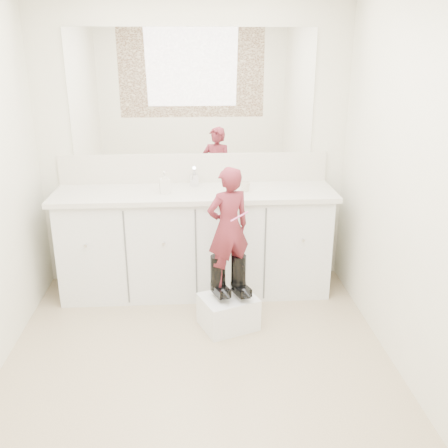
{
  "coord_description": "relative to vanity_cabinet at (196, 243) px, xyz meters",
  "views": [
    {
      "loc": [
        -0.01,
        -2.69,
        2.0
      ],
      "look_at": [
        0.21,
        0.7,
        0.78
      ],
      "focal_mm": 40.0,
      "sensor_mm": 36.0,
      "label": 1
    }
  ],
  "objects": [
    {
      "name": "floor",
      "position": [
        0.0,
        -1.23,
        -0.42
      ],
      "size": [
        3.0,
        3.0,
        0.0
      ],
      "primitive_type": "plane",
      "color": "#968062",
      "rests_on": "ground"
    },
    {
      "name": "wall_back",
      "position": [
        0.0,
        0.27,
        0.77
      ],
      "size": [
        2.6,
        0.0,
        2.6
      ],
      "primitive_type": "plane",
      "rotation": [
        1.57,
        0.0,
        0.0
      ],
      "color": "beige",
      "rests_on": "floor"
    },
    {
      "name": "wall_front",
      "position": [
        0.0,
        -2.73,
        0.77
      ],
      "size": [
        2.6,
        0.0,
        2.6
      ],
      "primitive_type": "plane",
      "rotation": [
        -1.57,
        0.0,
        0.0
      ],
      "color": "beige",
      "rests_on": "floor"
    },
    {
      "name": "wall_right",
      "position": [
        1.3,
        -1.23,
        0.78
      ],
      "size": [
        0.0,
        3.0,
        3.0
      ],
      "primitive_type": "plane",
      "rotation": [
        1.57,
        0.0,
        -1.57
      ],
      "color": "beige",
      "rests_on": "floor"
    },
    {
      "name": "vanity_cabinet",
      "position": [
        0.0,
        0.0,
        0.0
      ],
      "size": [
        2.2,
        0.55,
        0.85
      ],
      "primitive_type": "cube",
      "color": "silver",
      "rests_on": "floor"
    },
    {
      "name": "countertop",
      "position": [
        0.0,
        -0.01,
        0.45
      ],
      "size": [
        2.28,
        0.58,
        0.04
      ],
      "primitive_type": "cube",
      "color": "beige",
      "rests_on": "vanity_cabinet"
    },
    {
      "name": "backsplash",
      "position": [
        0.0,
        0.26,
        0.59
      ],
      "size": [
        2.28,
        0.03,
        0.25
      ],
      "primitive_type": "cube",
      "color": "beige",
      "rests_on": "countertop"
    },
    {
      "name": "mirror",
      "position": [
        0.0,
        0.26,
        1.22
      ],
      "size": [
        2.0,
        0.02,
        1.0
      ],
      "primitive_type": "cube",
      "color": "white",
      "rests_on": "wall_back"
    },
    {
      "name": "dot_panel",
      "position": [
        0.0,
        -2.71,
        1.22
      ],
      "size": [
        2.0,
        0.01,
        1.2
      ],
      "primitive_type": "cube",
      "color": "#472819",
      "rests_on": "wall_front"
    },
    {
      "name": "faucet",
      "position": [
        0.0,
        0.15,
        0.52
      ],
      "size": [
        0.08,
        0.08,
        0.1
      ],
      "primitive_type": "cylinder",
      "color": "silver",
      "rests_on": "countertop"
    },
    {
      "name": "cup",
      "position": [
        0.41,
        -0.05,
        0.5
      ],
      "size": [
        0.1,
        0.1,
        0.08
      ],
      "primitive_type": "imported",
      "rotation": [
        0.0,
        0.0,
        0.16
      ],
      "color": "beige",
      "rests_on": "countertop"
    },
    {
      "name": "soap_bottle",
      "position": [
        -0.24,
        -0.06,
        0.55
      ],
      "size": [
        0.09,
        0.09,
        0.18
      ],
      "primitive_type": "imported",
      "rotation": [
        0.0,
        0.0,
        0.17
      ],
      "color": "silver",
      "rests_on": "countertop"
    },
    {
      "name": "step_stool",
      "position": [
        0.23,
        -0.64,
        -0.3
      ],
      "size": [
        0.48,
        0.44,
        0.25
      ],
      "primitive_type": "cube",
      "rotation": [
        0.0,
        0.0,
        0.38
      ],
      "color": "silver",
      "rests_on": "floor"
    },
    {
      "name": "boot_left",
      "position": [
        0.16,
        -0.62,
        -0.02
      ],
      "size": [
        0.19,
        0.24,
        0.32
      ],
      "primitive_type": null,
      "rotation": [
        0.0,
        0.0,
        0.38
      ],
      "color": "black",
      "rests_on": "step_stool"
    },
    {
      "name": "boot_right",
      "position": [
        0.31,
        -0.62,
        -0.02
      ],
      "size": [
        0.19,
        0.24,
        0.32
      ],
      "primitive_type": null,
      "rotation": [
        0.0,
        0.0,
        0.38
      ],
      "color": "black",
      "rests_on": "step_stool"
    },
    {
      "name": "toddler",
      "position": [
        0.23,
        -0.62,
        0.36
      ],
      "size": [
        0.38,
        0.31,
        0.88
      ],
      "primitive_type": "imported",
      "rotation": [
        0.0,
        0.0,
        3.52
      ],
      "color": "#9F3142",
      "rests_on": "step_stool"
    },
    {
      "name": "toothbrush",
      "position": [
        0.3,
        -0.7,
        0.47
      ],
      "size": [
        0.13,
        0.06,
        0.06
      ],
      "primitive_type": "cylinder",
      "rotation": [
        0.0,
        1.22,
        0.38
      ],
      "color": "pink",
      "rests_on": "toddler"
    }
  ]
}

